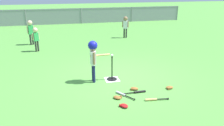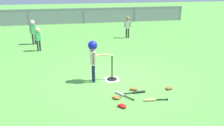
{
  "view_description": "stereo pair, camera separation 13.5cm",
  "coord_description": "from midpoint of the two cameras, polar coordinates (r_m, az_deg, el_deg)",
  "views": [
    {
      "loc": [
        -1.7,
        -6.54,
        2.84
      ],
      "look_at": [
        -0.2,
        -0.11,
        0.55
      ],
      "focal_mm": 36.43,
      "sensor_mm": 36.0,
      "label": 1
    },
    {
      "loc": [
        -1.56,
        -6.57,
        2.84
      ],
      "look_at": [
        -0.2,
        -0.11,
        0.55
      ],
      "focal_mm": 36.43,
      "sensor_mm": 36.0,
      "label": 2
    }
  ],
  "objects": [
    {
      "name": "batter_child",
      "position": [
        6.75,
        -4.21,
        2.55
      ],
      "size": [
        0.65,
        0.37,
        1.29
      ],
      "color": "#191E4C",
      "rests_on": "ground_plane"
    },
    {
      "name": "baseball_on_tee",
      "position": [
        6.91,
        0.56,
        1.94
      ],
      "size": [
        0.07,
        0.07,
        0.07
      ],
      "primitive_type": "sphere",
      "color": "white",
      "rests_on": "batting_tee"
    },
    {
      "name": "ground_plane",
      "position": [
        7.33,
        1.85,
        -3.68
      ],
      "size": [
        60.0,
        60.0,
        0.0
      ],
      "primitive_type": "plane",
      "color": "#51933D"
    },
    {
      "name": "glove_by_plate",
      "position": [
        6.75,
        14.73,
        -6.09
      ],
      "size": [
        0.23,
        0.18,
        0.07
      ],
      "color": "brown",
      "rests_on": "ground_plane"
    },
    {
      "name": "outfield_fence",
      "position": [
        17.76,
        -6.74,
        11.82
      ],
      "size": [
        16.06,
        0.06,
        1.15
      ],
      "color": "slate",
      "rests_on": "ground_plane"
    },
    {
      "name": "fielder_near_right",
      "position": [
        10.58,
        -17.78,
        6.5
      ],
      "size": [
        0.27,
        0.22,
        1.07
      ],
      "color": "#262626",
      "rests_on": "ground_plane"
    },
    {
      "name": "glove_near_bats",
      "position": [
        6.02,
        1.77,
        -8.64
      ],
      "size": [
        0.27,
        0.27,
        0.07
      ],
      "color": "brown",
      "rests_on": "ground_plane"
    },
    {
      "name": "spare_bat_black",
      "position": [
        6.35,
        6.89,
        -7.29
      ],
      "size": [
        0.66,
        0.07,
        0.06
      ],
      "color": "black",
      "rests_on": "ground_plane"
    },
    {
      "name": "fielder_deep_center",
      "position": [
        11.88,
        -18.93,
        8.1
      ],
      "size": [
        0.32,
        0.24,
        1.2
      ],
      "color": "#262626",
      "rests_on": "ground_plane"
    },
    {
      "name": "spare_bat_silver",
      "position": [
        6.19,
        3.11,
        -7.89
      ],
      "size": [
        0.4,
        0.57,
        0.06
      ],
      "color": "silver",
      "rests_on": "ground_plane"
    },
    {
      "name": "spare_bat_wood",
      "position": [
        6.02,
        10.76,
        -9.06
      ],
      "size": [
        0.62,
        0.13,
        0.06
      ],
      "color": "#DBB266",
      "rests_on": "ground_plane"
    },
    {
      "name": "batting_tee",
      "position": [
        7.14,
        0.54,
        -3.21
      ],
      "size": [
        0.32,
        0.32,
        0.76
      ],
      "color": "black",
      "rests_on": "ground_plane"
    },
    {
      "name": "fielder_near_left",
      "position": [
        12.71,
        4.24,
        9.68
      ],
      "size": [
        0.33,
        0.23,
        1.18
      ],
      "color": "#262626",
      "rests_on": "ground_plane"
    },
    {
      "name": "glove_tossed_aside",
      "position": [
        5.65,
        3.38,
        -10.68
      ],
      "size": [
        0.24,
        0.27,
        0.07
      ],
      "color": "#B21919",
      "rests_on": "ground_plane"
    },
    {
      "name": "glove_outfield_drop",
      "position": [
        6.52,
        6.08,
        -6.44
      ],
      "size": [
        0.27,
        0.24,
        0.07
      ],
      "color": "brown",
      "rests_on": "ground_plane"
    },
    {
      "name": "home_plate",
      "position": [
        7.18,
        0.54,
        -4.12
      ],
      "size": [
        0.44,
        0.44,
        0.01
      ],
      "primitive_type": "cube",
      "color": "white",
      "rests_on": "ground_plane"
    }
  ]
}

